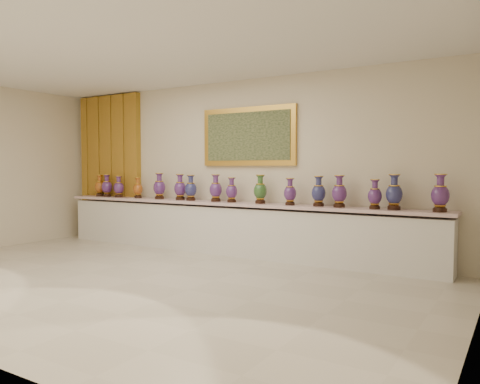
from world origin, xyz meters
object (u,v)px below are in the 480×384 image
(vase_1, at_px, (107,187))
(vase_2, at_px, (119,188))
(vase_0, at_px, (100,187))
(counter, at_px, (228,229))

(vase_1, distance_m, vase_2, 0.35)
(vase_1, bearing_deg, vase_0, 170.95)
(counter, height_order, vase_2, vase_2)
(vase_2, bearing_deg, vase_1, 177.75)
(counter, height_order, vase_1, vase_1)
(counter, distance_m, vase_0, 3.23)
(vase_0, bearing_deg, vase_2, -5.09)
(vase_0, relative_size, vase_2, 1.03)
(vase_0, relative_size, vase_1, 0.98)
(vase_1, height_order, vase_2, vase_1)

